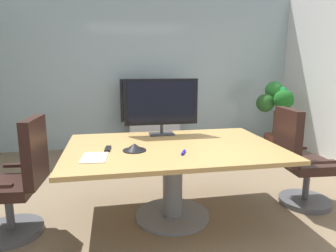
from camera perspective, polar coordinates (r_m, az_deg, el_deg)
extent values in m
plane|color=#7A664C|center=(3.23, 2.62, -16.95)|extent=(6.85, 6.85, 0.00)
cube|color=#9EB2B7|center=(5.73, -4.09, 10.20)|extent=(5.75, 0.10, 2.83)
cube|color=#B2894C|center=(2.96, 0.90, -4.17)|extent=(2.07, 1.37, 0.04)
cylinder|color=slate|center=(3.08, 0.88, -10.97)|extent=(0.20, 0.20, 0.72)
cylinder|color=slate|center=(3.23, 0.86, -16.63)|extent=(0.76, 0.76, 0.03)
cylinder|color=#4C4C51|center=(3.27, -27.68, -17.33)|extent=(0.56, 0.56, 0.06)
cylinder|color=#4C4C51|center=(3.18, -28.04, -13.99)|extent=(0.07, 0.07, 0.36)
cube|color=black|center=(3.10, -28.42, -10.28)|extent=(0.52, 0.52, 0.10)
cube|color=black|center=(2.90, -24.09, -4.42)|extent=(0.13, 0.46, 0.60)
cube|color=black|center=(3.28, -26.60, -6.72)|extent=(0.28, 0.07, 0.03)
cylinder|color=#4C4C51|center=(3.81, 24.65, -12.90)|extent=(0.56, 0.56, 0.06)
cylinder|color=#4C4C51|center=(3.74, 24.92, -9.95)|extent=(0.07, 0.07, 0.36)
cube|color=black|center=(3.67, 25.21, -6.73)|extent=(0.51, 0.51, 0.10)
cube|color=black|center=(3.45, 21.86, -1.87)|extent=(0.12, 0.46, 0.60)
cube|color=black|center=(3.41, 27.39, -6.11)|extent=(0.28, 0.07, 0.03)
cube|color=black|center=(3.84, 23.06, -3.91)|extent=(0.28, 0.07, 0.03)
cube|color=#333338|center=(3.43, -1.23, -1.51)|extent=(0.28, 0.18, 0.02)
cylinder|color=#333338|center=(3.42, -1.23, -0.56)|extent=(0.04, 0.04, 0.10)
cube|color=black|center=(3.38, -1.29, 4.63)|extent=(0.84, 0.04, 0.52)
cube|color=black|center=(3.36, -1.23, 4.59)|extent=(0.77, 0.01, 0.47)
cube|color=#B7BABC|center=(5.53, -2.70, -1.75)|extent=(0.90, 0.36, 0.55)
cube|color=black|center=(5.40, -2.73, 4.98)|extent=(1.20, 0.06, 0.76)
cube|color=black|center=(5.37, -2.68, 4.94)|extent=(1.12, 0.01, 0.69)
cylinder|color=brown|center=(5.85, 19.43, -2.95)|extent=(0.34, 0.34, 0.30)
cylinder|color=brown|center=(5.77, 19.67, 0.62)|extent=(0.05, 0.05, 0.44)
sphere|color=#178435|center=(5.79, 20.91, 6.00)|extent=(0.21, 0.21, 0.21)
sphere|color=#308433|center=(5.84, 19.61, 6.48)|extent=(0.32, 0.32, 0.32)
sphere|color=#275923|center=(5.64, 18.11, 4.20)|extent=(0.32, 0.32, 0.32)
sphere|color=#195E1D|center=(5.51, 21.25, 4.74)|extent=(0.34, 0.34, 0.34)
cone|color=black|center=(2.79, -6.45, -4.01)|extent=(0.19, 0.19, 0.07)
cylinder|color=black|center=(2.80, -6.43, -4.62)|extent=(0.22, 0.22, 0.01)
cube|color=black|center=(2.87, -11.42, -4.26)|extent=(0.06, 0.17, 0.02)
cube|color=#1919A5|center=(2.70, 2.98, -5.07)|extent=(0.07, 0.13, 0.02)
cube|color=white|center=(2.64, -13.92, -5.87)|extent=(0.24, 0.32, 0.01)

